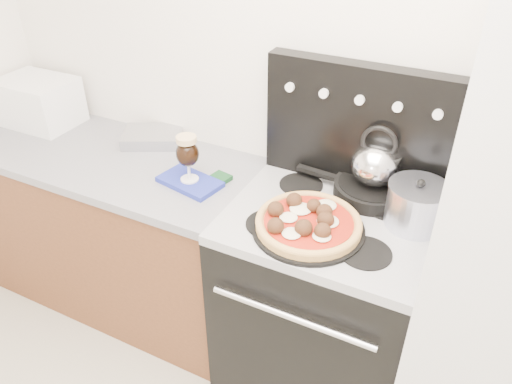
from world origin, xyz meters
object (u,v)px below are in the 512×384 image
Objects in this scene: skillet at (372,190)px; stock_pot at (416,207)px; pizza_pan at (308,229)px; pizza at (309,221)px; toaster_oven at (39,102)px; stove_body at (321,306)px; oven_mitt at (190,182)px; beer_glass at (188,158)px; base_cabinet at (122,233)px; tea_kettle at (376,161)px.

skillet is 1.43× the size of stock_pot.
pizza_pan is 1.07× the size of pizza.
stock_pot is (1.90, -0.05, -0.02)m from toaster_oven.
pizza_pan is at bearing -113.74° from skillet.
stove_body is 0.77m from oven_mitt.
beer_glass reaches higher than stove_body.
beer_glass reaches higher than oven_mitt.
pizza is (-0.04, -0.12, 0.52)m from stove_body.
oven_mitt is at bearing 170.68° from pizza.
oven_mitt is 0.58m from pizza_pan.
oven_mitt is 1.24× the size of stock_pot.
stove_body is 1.72m from toaster_oven.
skillet is at bearing 66.26° from pizza.
base_cabinet is 1.50m from stock_pot.
toaster_oven is (-0.51, 0.11, 0.59)m from base_cabinet.
stock_pot is (0.33, 0.21, 0.04)m from pizza.
oven_mitt is at bearing 170.68° from pizza_pan.
beer_glass is 0.58m from pizza.
beer_glass reaches higher than stock_pot.
beer_glass reaches higher than base_cabinet.
stove_body is 0.63m from stock_pot.
tea_kettle reaches higher than stock_pot.
stock_pot is (0.19, -0.12, 0.05)m from skillet.
base_cabinet is 0.77m from beer_glass.
skillet reaches higher than base_cabinet.
beer_glass is 0.97× the size of stock_pot.
stove_body is 3.35× the size of oven_mitt.
tea_kettle is (0.14, 0.32, 0.15)m from pizza_pan.
pizza_pan is (-0.04, -0.12, 0.49)m from stove_body.
skillet is at bearing 17.93° from oven_mitt.
tea_kettle reaches higher than toaster_oven.
skillet is at bearing 64.42° from stove_body.
base_cabinet is 3.92× the size of toaster_oven.
pizza_pan is at bearing -9.32° from oven_mitt.
skillet reaches higher than pizza_pan.
beer_glass is 0.58m from pizza_pan.
skillet is 0.23m from stock_pot.
pizza is (1.57, -0.25, -0.06)m from toaster_oven.
oven_mitt is (1.01, -0.16, -0.11)m from toaster_oven.
toaster_oven is 0.97× the size of pizza.
oven_mitt is at bearing 0.00° from beer_glass.
pizza is (0.00, 0.00, 0.03)m from pizza_pan.
toaster_oven is at bearing 170.80° from pizza.
skillet is (1.72, 0.07, -0.07)m from toaster_oven.
toaster_oven reaches higher than pizza_pan.
beer_glass is (0.49, -0.05, 0.60)m from base_cabinet.
oven_mitt is 0.87× the size of skillet.
skillet reaches higher than oven_mitt.
stove_body is at bearing -115.58° from skillet.
stock_pot is at bearing 32.20° from pizza.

